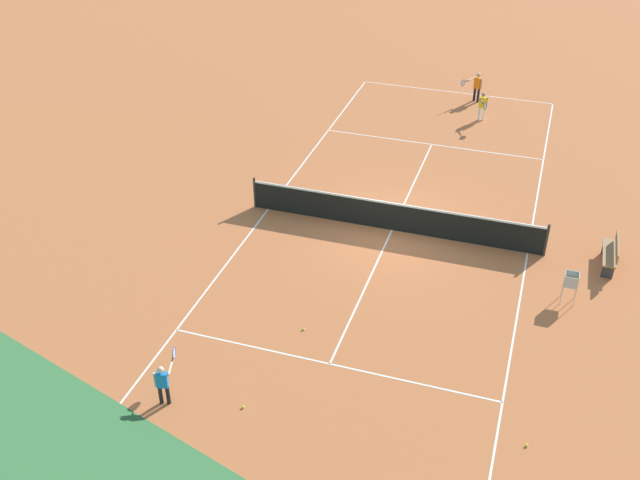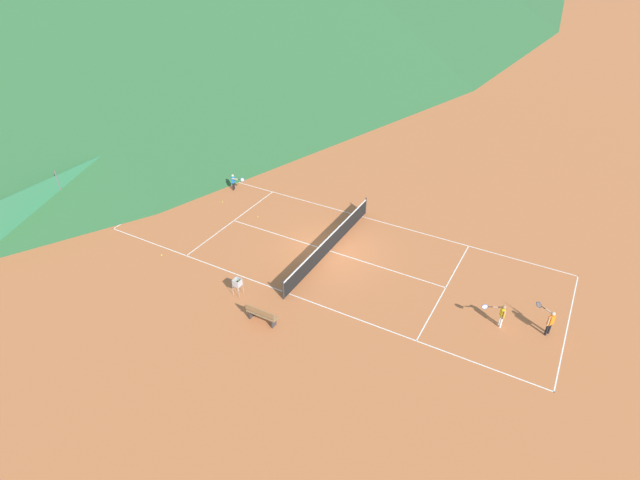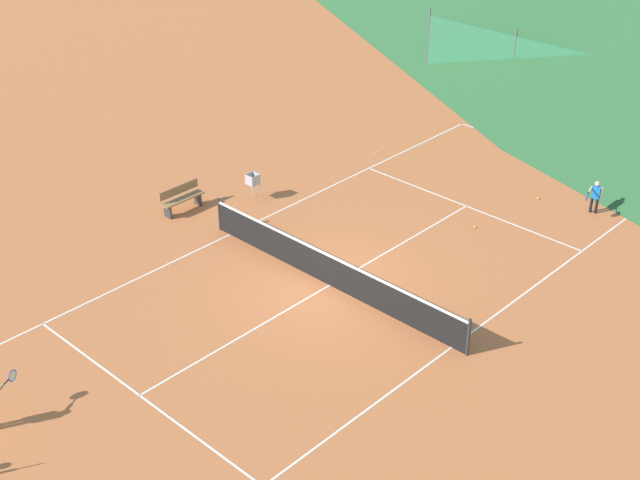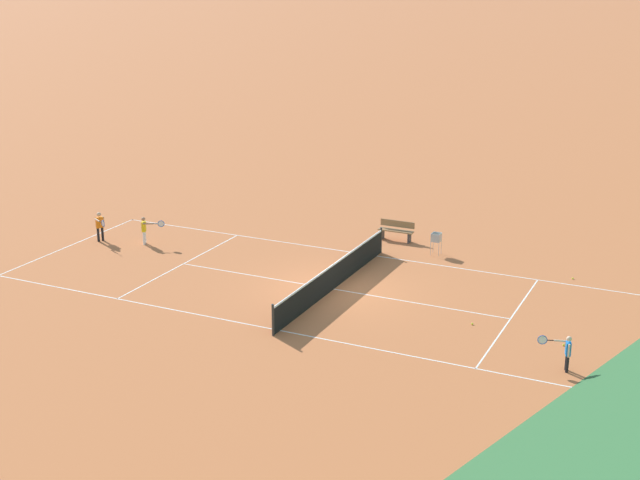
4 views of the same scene
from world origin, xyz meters
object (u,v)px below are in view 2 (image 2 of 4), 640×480
player_near_baseline (550,321)px  tennis_ball_by_net_right (162,255)px  player_far_service (234,181)px  ball_hopper (237,283)px  player_far_baseline (501,314)px  courtside_bench (262,315)px  tennis_ball_far_corner (222,202)px  tennis_ball_service_box (258,217)px  tennis_net (330,243)px

player_near_baseline → tennis_ball_by_net_right: (-3.80, 18.67, -0.69)m
player_far_service → ball_hopper: (-8.45, -6.67, 0.02)m
player_far_baseline → courtside_bench: 10.42m
player_far_baseline → courtside_bench: bearing=118.1°
tennis_ball_by_net_right → ball_hopper: ball_hopper is taller
player_far_service → ball_hopper: player_far_service is taller
tennis_ball_far_corner → tennis_ball_by_net_right: size_ratio=1.00×
player_far_baseline → tennis_ball_by_net_right: player_far_baseline is taller
tennis_ball_by_net_right → tennis_ball_service_box: size_ratio=1.00×
player_far_service → tennis_ball_far_corner: size_ratio=16.43×
player_near_baseline → courtside_bench: 12.36m
tennis_ball_service_box → tennis_net: bearing=-100.7°
tennis_net → courtside_bench: 6.34m
player_far_service → courtside_bench: (-9.49, -8.75, -0.19)m
player_near_baseline → tennis_ball_far_corner: player_near_baseline is taller
ball_hopper → tennis_net: bearing=-21.3°
player_far_baseline → courtside_bench: (-4.90, 9.19, -0.23)m
tennis_net → player_far_baseline: 9.33m
tennis_net → player_far_baseline: size_ratio=7.96×
tennis_ball_service_box → ball_hopper: ball_hopper is taller
player_near_baseline → player_far_baseline: (-0.51, 1.91, -0.05)m
tennis_ball_service_box → courtside_bench: 9.15m
player_near_baseline → courtside_bench: size_ratio=0.83×
player_near_baseline → tennis_ball_far_corner: size_ratio=18.90×
tennis_ball_by_net_right → courtside_bench: bearing=-102.1°
player_far_service → courtside_bench: player_far_service is taller
player_far_service → tennis_ball_by_net_right: size_ratio=16.43×
player_far_baseline → player_far_service: 18.52m
tennis_net → tennis_ball_far_corner: bearing=80.5°
player_far_service → ball_hopper: size_ratio=1.22×
tennis_net → courtside_bench: tennis_net is taller
tennis_net → player_far_service: (3.14, 8.73, 0.14)m
tennis_ball_service_box → ball_hopper: (-6.32, -3.34, 0.63)m
player_far_service → tennis_ball_far_corner: (-1.74, -0.34, -0.61)m
player_far_service → tennis_ball_far_corner: player_far_service is taller
player_near_baseline → ball_hopper: player_near_baseline is taller
tennis_ball_by_net_right → tennis_ball_service_box: 6.13m
tennis_net → tennis_ball_by_net_right: size_ratio=139.09×
player_far_baseline → tennis_ball_far_corner: bearing=80.8°
courtside_bench → ball_hopper: bearing=63.5°
tennis_ball_service_box → tennis_ball_by_net_right: bearing=159.5°
tennis_net → tennis_ball_by_net_right: bearing=122.1°
tennis_ball_service_box → ball_hopper: 7.17m
tennis_net → player_far_service: player_far_service is taller
tennis_ball_by_net_right → player_far_service: bearing=8.5°
tennis_ball_far_corner → ball_hopper: 9.24m
player_far_service → tennis_ball_by_net_right: (-7.87, -1.18, -0.61)m
tennis_net → tennis_ball_far_corner: size_ratio=139.09×
player_far_service → courtside_bench: bearing=-137.3°
player_near_baseline → tennis_ball_service_box: player_near_baseline is taller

